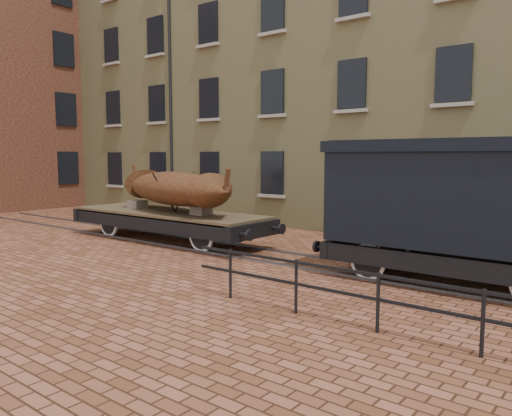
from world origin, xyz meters
The scene contains 6 objects.
ground centered at (0.00, 0.00, 0.00)m, with size 90.00×90.00×0.00m, color brown.
warehouse_cream centered at (3.00, 9.99, 7.00)m, with size 40.00×10.19×14.00m.
rail_track centered at (0.00, 0.00, 0.03)m, with size 30.00×1.52×0.06m.
flatcar_wagon centered at (-3.21, 0.00, 0.80)m, with size 8.51×2.31×1.28m.
iron_boat centered at (-2.84, 0.00, 1.80)m, with size 6.33×2.99×1.53m.
goods_van centered at (6.22, 0.00, 2.03)m, with size 6.26×2.28×3.24m.
Camera 1 is at (9.57, -11.19, 2.87)m, focal length 35.00 mm.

